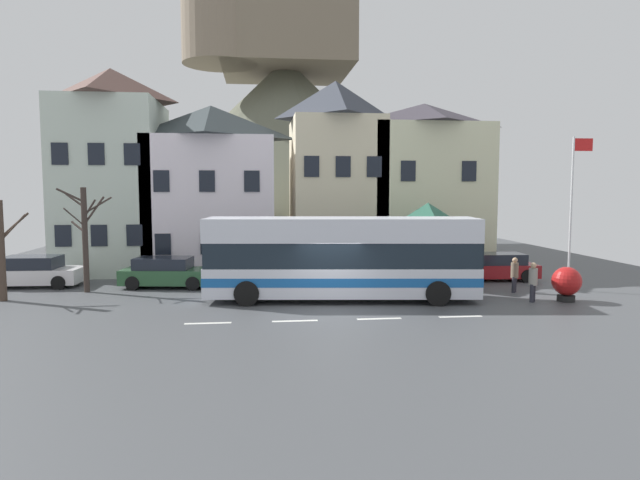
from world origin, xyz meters
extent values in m
cube|color=#484B4E|center=(0.00, 0.00, -0.03)|extent=(40.00, 60.00, 0.06)
cube|color=silver|center=(-4.50, -1.13, 0.00)|extent=(1.60, 0.20, 0.01)
cube|color=silver|center=(-1.50, -1.13, 0.00)|extent=(1.60, 0.20, 0.01)
cube|color=silver|center=(1.50, -1.13, 0.00)|extent=(1.60, 0.20, 0.01)
cube|color=silver|center=(4.50, -1.13, 0.00)|extent=(1.60, 0.20, 0.01)
cube|color=silver|center=(-10.80, 12.20, 4.73)|extent=(5.25, 6.41, 9.45)
pyramid|color=brown|center=(-10.80, 12.20, 10.36)|extent=(5.25, 6.41, 1.82)
cube|color=black|center=(-12.55, 8.97, 2.26)|extent=(0.80, 0.06, 1.10)
cube|color=black|center=(-10.80, 8.97, 2.26)|extent=(0.80, 0.06, 1.10)
cube|color=black|center=(-9.05, 8.97, 2.26)|extent=(0.80, 0.06, 1.10)
cube|color=black|center=(-12.55, 8.97, 6.37)|extent=(0.80, 0.06, 1.10)
cube|color=black|center=(-10.80, 8.97, 6.37)|extent=(0.80, 0.06, 1.10)
cube|color=black|center=(-9.05, 8.97, 6.37)|extent=(0.80, 0.06, 1.10)
cube|color=white|center=(-5.35, 12.01, 3.73)|extent=(6.89, 6.02, 7.45)
pyramid|color=#31393C|center=(-5.35, 12.01, 8.38)|extent=(6.89, 6.02, 1.85)
cube|color=black|center=(-7.64, 8.97, 1.78)|extent=(0.80, 0.06, 1.10)
cube|color=black|center=(-5.35, 8.97, 1.78)|extent=(0.80, 0.06, 1.10)
cube|color=black|center=(-3.05, 8.97, 1.78)|extent=(0.80, 0.06, 1.10)
cube|color=black|center=(-7.64, 8.97, 5.02)|extent=(0.80, 0.06, 1.10)
cube|color=black|center=(-5.35, 8.97, 5.02)|extent=(0.80, 0.06, 1.10)
cube|color=black|center=(-3.05, 8.97, 5.02)|extent=(0.80, 0.06, 1.10)
cube|color=beige|center=(1.74, 11.94, 4.30)|extent=(5.02, 5.87, 8.61)
pyramid|color=#353943|center=(1.74, 11.94, 9.70)|extent=(5.02, 5.87, 2.19)
cube|color=black|center=(0.07, 8.97, 2.06)|extent=(0.80, 0.06, 1.10)
cube|color=black|center=(1.74, 8.97, 2.06)|extent=(0.80, 0.06, 1.10)
cube|color=black|center=(3.41, 8.97, 2.06)|extent=(0.80, 0.06, 1.10)
cube|color=black|center=(0.07, 8.97, 5.80)|extent=(0.80, 0.06, 1.10)
cube|color=black|center=(1.74, 8.97, 5.80)|extent=(0.80, 0.06, 1.10)
cube|color=black|center=(3.41, 8.97, 5.80)|extent=(0.80, 0.06, 1.10)
cube|color=beige|center=(6.96, 11.79, 4.14)|extent=(6.77, 5.58, 8.29)
pyramid|color=#3B363F|center=(6.96, 11.79, 8.94)|extent=(6.77, 5.58, 1.30)
cube|color=black|center=(5.27, 8.97, 1.98)|extent=(0.80, 0.06, 1.10)
cube|color=black|center=(8.65, 8.97, 1.98)|extent=(0.80, 0.06, 1.10)
cube|color=black|center=(5.27, 8.97, 5.58)|extent=(0.80, 0.06, 1.10)
cube|color=black|center=(8.65, 8.97, 5.58)|extent=(0.80, 0.06, 1.10)
cone|color=#5E6150|center=(-0.27, 28.18, 7.89)|extent=(32.78, 32.78, 15.77)
cube|color=#766957|center=(-0.27, 28.18, 17.98)|extent=(10.67, 10.67, 6.94)
cylinder|color=#7B6C5A|center=(-5.60, 25.52, 18.88)|extent=(6.03, 6.03, 8.74)
cube|color=silver|center=(0.66, 2.36, 0.85)|extent=(11.31, 3.65, 1.21)
cube|color=#1959A5|center=(0.66, 2.36, 0.91)|extent=(11.33, 3.67, 0.36)
cube|color=#19232D|center=(0.66, 2.36, 1.97)|extent=(11.21, 3.59, 1.02)
cube|color=silver|center=(0.66, 2.36, 2.95)|extent=(11.31, 3.65, 0.95)
cube|color=#19232D|center=(6.20, 1.76, 1.97)|extent=(0.28, 2.05, 0.98)
cylinder|color=black|center=(4.54, 3.12, 0.50)|extent=(1.02, 0.39, 1.00)
cylinder|color=black|center=(4.28, 0.78, 0.50)|extent=(1.02, 0.39, 1.00)
cylinder|color=black|center=(-2.97, 3.94, 0.50)|extent=(1.02, 0.39, 1.00)
cylinder|color=black|center=(-3.23, 1.61, 0.50)|extent=(1.02, 0.39, 1.00)
cylinder|color=#473D33|center=(3.81, 7.66, 1.20)|extent=(0.14, 0.14, 2.40)
cylinder|color=#473D33|center=(7.11, 7.66, 1.20)|extent=(0.14, 0.14, 2.40)
cylinder|color=#473D33|center=(3.81, 4.36, 1.20)|extent=(0.14, 0.14, 2.40)
cylinder|color=#473D33|center=(7.11, 4.36, 1.20)|extent=(0.14, 0.14, 2.40)
pyramid|color=#295F4A|center=(5.46, 6.01, 3.18)|extent=(3.60, 3.60, 1.56)
cube|color=maroon|center=(9.08, 6.55, 0.51)|extent=(4.40, 1.94, 0.65)
cube|color=#1E232D|center=(9.29, 6.54, 1.10)|extent=(2.66, 1.64, 0.54)
cylinder|color=black|center=(7.62, 5.81, 0.32)|extent=(0.65, 0.23, 0.64)
cylinder|color=black|center=(7.70, 7.44, 0.32)|extent=(0.65, 0.23, 0.64)
cylinder|color=black|center=(10.46, 5.66, 0.32)|extent=(0.65, 0.23, 0.64)
cylinder|color=black|center=(10.54, 7.30, 0.32)|extent=(0.65, 0.23, 0.64)
cube|color=#2B5633|center=(-7.00, 6.33, 0.53)|extent=(4.42, 2.35, 0.69)
cube|color=#1E232D|center=(-7.21, 6.36, 1.14)|extent=(2.72, 1.91, 0.53)
cylinder|color=black|center=(-5.50, 6.98, 0.32)|extent=(0.66, 0.29, 0.64)
cylinder|color=black|center=(-5.74, 5.29, 0.32)|extent=(0.66, 0.29, 0.64)
cylinder|color=black|center=(-8.26, 7.37, 0.32)|extent=(0.66, 0.29, 0.64)
cylinder|color=black|center=(-8.49, 5.68, 0.32)|extent=(0.66, 0.29, 0.64)
cube|color=silver|center=(-13.23, 7.18, 0.53)|extent=(4.19, 2.05, 0.69)
cube|color=#1E232D|center=(-13.44, 7.19, 1.16)|extent=(2.54, 1.76, 0.58)
cylinder|color=black|center=(-11.84, 8.03, 0.32)|extent=(0.65, 0.23, 0.64)
cylinder|color=black|center=(-11.91, 6.22, 0.32)|extent=(0.65, 0.23, 0.64)
cylinder|color=black|center=(-14.56, 8.14, 0.32)|extent=(0.65, 0.23, 0.64)
cylinder|color=black|center=(7.08, 3.39, 0.36)|extent=(0.14, 0.14, 0.73)
cylinder|color=black|center=(6.96, 3.24, 0.36)|extent=(0.14, 0.14, 0.73)
cylinder|color=black|center=(7.02, 3.32, 1.00)|extent=(0.30, 0.30, 0.64)
sphere|color=tan|center=(7.02, 3.32, 1.42)|extent=(0.21, 0.21, 0.21)
cylinder|color=#2D2D38|center=(8.54, 3.14, 0.35)|extent=(0.14, 0.14, 0.71)
cylinder|color=#2D2D38|center=(8.68, 3.29, 0.35)|extent=(0.14, 0.14, 0.71)
cylinder|color=#7F6B56|center=(8.61, 3.22, 1.00)|extent=(0.33, 0.33, 0.68)
sphere|color=tan|center=(8.61, 3.22, 1.45)|extent=(0.23, 0.23, 0.23)
cylinder|color=#2D2D38|center=(8.31, 1.03, 0.37)|extent=(0.17, 0.17, 0.74)
cylinder|color=#2D2D38|center=(8.46, 1.18, 0.37)|extent=(0.17, 0.17, 0.74)
cylinder|color=gray|center=(8.39, 1.11, 1.04)|extent=(0.35, 0.35, 0.70)
sphere|color=tan|center=(8.39, 1.11, 1.51)|extent=(0.23, 0.23, 0.23)
cube|color=#33473D|center=(5.55, 7.64, 0.45)|extent=(1.71, 0.45, 0.08)
cube|color=#33473D|center=(5.55, 7.86, 0.67)|extent=(1.71, 0.06, 0.40)
cube|color=#2D2D33|center=(4.77, 7.64, 0.23)|extent=(0.08, 0.36, 0.45)
cube|color=#2D2D33|center=(6.33, 7.64, 0.23)|extent=(0.08, 0.36, 0.45)
cylinder|color=silver|center=(11.28, 3.41, 3.47)|extent=(0.10, 0.10, 6.94)
cube|color=red|center=(11.73, 3.41, 6.59)|extent=(0.90, 0.03, 0.56)
cylinder|color=black|center=(9.82, 1.07, 0.12)|extent=(0.71, 0.71, 0.25)
sphere|color=#B21919|center=(9.82, 1.07, 0.84)|extent=(1.18, 1.18, 1.18)
cylinder|color=#382D28|center=(-10.42, 5.42, 2.34)|extent=(0.25, 0.25, 4.69)
cylinder|color=#382D28|center=(-10.95, 5.30, 4.34)|extent=(1.12, 0.33, 0.65)
cylinder|color=#382D28|center=(-9.89, 5.67, 3.88)|extent=(1.14, 0.59, 0.77)
cylinder|color=#382D28|center=(-10.78, 5.69, 2.91)|extent=(0.80, 0.64, 0.53)
cylinder|color=#382D28|center=(-10.73, 5.05, 3.38)|extent=(0.69, 0.81, 0.86)
cylinder|color=#382D28|center=(-10.16, 5.37, 3.75)|extent=(0.61, 0.19, 0.82)
cylinder|color=#382D28|center=(-10.05, 5.62, 3.66)|extent=(0.87, 0.53, 1.26)
cylinder|color=#382D28|center=(-10.87, 5.66, 4.10)|extent=(0.97, 0.57, 0.64)
cylinder|color=#47382D|center=(-13.28, 3.76, 2.08)|extent=(0.33, 0.33, 4.16)
cylinder|color=#47382D|center=(-12.84, 4.11, 3.09)|extent=(0.98, 0.82, 1.07)
cylinder|color=#47382D|center=(-12.85, 3.97, 3.00)|extent=(0.94, 0.51, 1.14)
camera|label=1|loc=(-2.74, -20.09, 4.56)|focal=31.03mm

